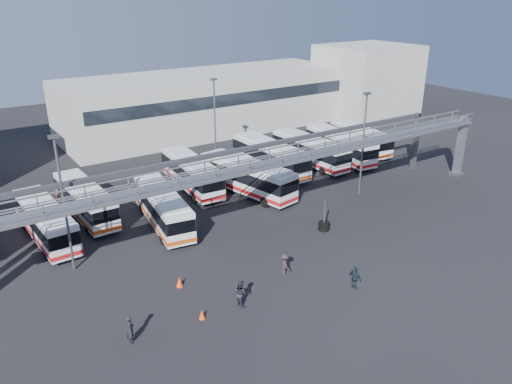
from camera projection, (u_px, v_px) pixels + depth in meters
ground at (312, 254)px, 38.81m from camera, size 140.00×140.00×0.00m
gantry at (269, 167)px, 41.25m from camera, size 51.40×5.15×7.10m
warehouse at (209, 101)px, 72.73m from camera, size 42.00×14.00×8.00m
building_right at (367, 80)px, 81.00m from camera, size 14.00×12.00×11.00m
light_pole_left at (63, 198)px, 34.53m from camera, size 0.70×0.35×10.21m
light_pole_mid at (363, 139)px, 48.24m from camera, size 0.70×0.35×10.21m
light_pole_back at (215, 119)px, 55.64m from camera, size 0.70×0.35×10.21m
bus_1 at (45, 220)px, 40.41m from camera, size 2.96×10.48×3.15m
bus_2 at (85, 199)px, 44.43m from camera, size 2.84×10.54×3.17m
bus_3 at (163, 206)px, 42.96m from camera, size 3.90×10.78×3.20m
bus_4 at (191, 172)px, 50.91m from camera, size 3.36×11.05×3.31m
bus_5 at (247, 176)px, 49.60m from camera, size 4.74×11.60×3.44m
bus_6 at (270, 156)px, 55.57m from camera, size 2.73×11.50×3.49m
bus_7 at (310, 150)px, 57.94m from camera, size 2.92×11.07×3.34m
bus_8 at (340, 145)px, 59.75m from camera, size 3.67×11.21×3.34m
bus_9 at (360, 138)px, 63.03m from camera, size 3.85×10.45×3.10m
pedestrian_a at (130, 329)px, 28.72m from camera, size 0.66×0.79×1.86m
pedestrian_b at (241, 293)px, 32.18m from camera, size 0.76×0.94×1.82m
pedestrian_c at (285, 264)px, 35.71m from camera, size 0.72×1.14×1.68m
pedestrian_d at (355, 278)px, 34.07m from camera, size 0.57×1.04×1.68m
cone_left at (202, 314)px, 31.09m from camera, size 0.52×0.52×0.64m
cone_right at (179, 282)px, 34.44m from camera, size 0.60×0.60×0.75m
tire_stack at (324, 225)px, 42.53m from camera, size 0.95×0.95×2.72m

